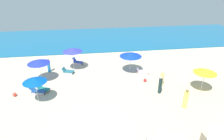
% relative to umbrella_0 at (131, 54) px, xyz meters
% --- Properties ---
extents(ground_plane, '(60.00, 60.00, 0.00)m').
position_rel_umbrella_0_xyz_m(ground_plane, '(-4.86, -9.50, -2.16)').
color(ground_plane, beige).
extents(ocean, '(60.00, 14.00, 0.12)m').
position_rel_umbrella_0_xyz_m(ocean, '(-4.86, 13.50, -2.10)').
color(ocean, '#196391').
rests_on(ocean, ground_plane).
extents(umbrella_0, '(2.46, 2.46, 2.40)m').
position_rel_umbrella_0_xyz_m(umbrella_0, '(0.00, 0.00, 0.00)').
color(umbrella_0, silver).
rests_on(umbrella_0, ground_plane).
extents(lounge_chair_0_0, '(1.53, 0.99, 0.73)m').
position_rel_umbrella_0_xyz_m(lounge_chair_0_0, '(1.29, -0.60, -1.89)').
color(lounge_chair_0_0, silver).
rests_on(lounge_chair_0_0, ground_plane).
extents(umbrella_1, '(2.00, 2.00, 2.29)m').
position_rel_umbrella_0_xyz_m(umbrella_1, '(-9.28, -4.54, -0.06)').
color(umbrella_1, silver).
rests_on(umbrella_1, ground_plane).
extents(lounge_chair_1_0, '(1.38, 1.09, 0.67)m').
position_rel_umbrella_0_xyz_m(lounge_chair_1_0, '(-9.16, -2.91, -1.91)').
color(lounge_chair_1_0, silver).
rests_on(lounge_chair_1_0, ground_plane).
extents(lounge_chair_1_1, '(1.51, 0.86, 0.71)m').
position_rel_umbrella_0_xyz_m(lounge_chair_1_1, '(-9.58, -3.29, -1.90)').
color(lounge_chair_1_1, silver).
rests_on(lounge_chair_1_1, ground_plane).
extents(umbrella_2, '(2.08, 2.08, 2.28)m').
position_rel_umbrella_0_xyz_m(umbrella_2, '(5.93, -4.86, -0.09)').
color(umbrella_2, silver).
rests_on(umbrella_2, ground_plane).
extents(umbrella_3, '(2.24, 2.24, 2.66)m').
position_rel_umbrella_0_xyz_m(umbrella_3, '(-6.39, 1.64, 0.27)').
color(umbrella_3, silver).
rests_on(umbrella_3, ground_plane).
extents(lounge_chair_3_0, '(1.43, 1.02, 0.66)m').
position_rel_umbrella_0_xyz_m(lounge_chair_3_0, '(-7.05, 0.60, -1.90)').
color(lounge_chair_3_0, silver).
rests_on(lounge_chair_3_0, ground_plane).
extents(lounge_chair_3_1, '(1.40, 1.11, 0.81)m').
position_rel_umbrella_0_xyz_m(lounge_chair_3_1, '(-6.01, 3.08, -1.87)').
color(lounge_chair_3_1, silver).
rests_on(lounge_chair_3_1, ground_plane).
extents(umbrella_4, '(2.25, 2.25, 2.38)m').
position_rel_umbrella_0_xyz_m(umbrella_4, '(-9.68, -0.70, 0.01)').
color(umbrella_4, silver).
rests_on(umbrella_4, ground_plane).
extents(beachgoer_0, '(0.38, 0.38, 1.55)m').
position_rel_umbrella_0_xyz_m(beachgoer_0, '(2.47, -3.39, -1.44)').
color(beachgoer_0, '#F1D572').
rests_on(beachgoer_0, ground_plane).
extents(beachgoer_1, '(0.50, 0.50, 1.74)m').
position_rel_umbrella_0_xyz_m(beachgoer_1, '(3.04, -7.21, -1.35)').
color(beachgoer_1, '#F1ED69').
rests_on(beachgoer_1, ground_plane).
extents(beachgoer_2, '(0.46, 0.46, 1.67)m').
position_rel_umbrella_0_xyz_m(beachgoer_2, '(-9.18, 1.32, -1.37)').
color(beachgoer_2, '#2786C9').
rests_on(beachgoer_2, ground_plane).
extents(beachgoer_3, '(0.40, 0.40, 1.75)m').
position_rel_umbrella_0_xyz_m(beachgoer_3, '(1.78, -4.74, -1.33)').
color(beachgoer_3, '#1D3235').
rests_on(beachgoer_3, ground_plane).
extents(beach_ball_0, '(0.34, 0.34, 0.34)m').
position_rel_umbrella_0_xyz_m(beach_ball_0, '(1.05, -2.48, -1.99)').
color(beach_ball_0, red).
rests_on(beach_ball_0, ground_plane).
extents(cooler_box_1, '(0.48, 0.61, 0.37)m').
position_rel_umbrella_0_xyz_m(cooler_box_1, '(5.05, -3.06, -1.98)').
color(cooler_box_1, silver).
rests_on(cooler_box_1, ground_plane).
extents(beach_ball_2, '(0.35, 0.35, 0.35)m').
position_rel_umbrella_0_xyz_m(beach_ball_2, '(-11.58, -3.46, -1.99)').
color(beach_ball_2, '#DF3E30').
rests_on(beach_ball_2, ground_plane).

